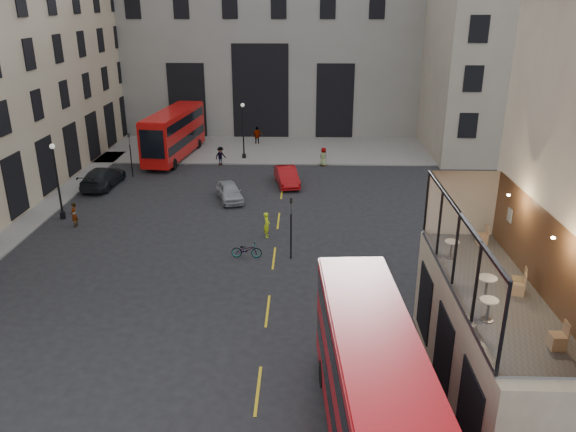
{
  "coord_description": "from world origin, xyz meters",
  "views": [
    {
      "loc": [
        -0.32,
        -17.89,
        14.2
      ],
      "look_at": [
        -1.15,
        11.17,
        3.0
      ],
      "focal_mm": 35.0,
      "sensor_mm": 36.0,
      "label": 1
    }
  ],
  "objects_px": {
    "pedestrian_a": "(177,151)",
    "pedestrian_e": "(74,215)",
    "traffic_light_near": "(291,220)",
    "street_lamp_a": "(58,186)",
    "street_lamp_b": "(243,134)",
    "cafe_table_mid": "(487,285)",
    "cafe_chair_d": "(482,238)",
    "pedestrian_c": "(257,136)",
    "bus_far": "(174,132)",
    "cafe_table_far": "(451,247)",
    "traffic_light_far": "(130,149)",
    "car_a": "(230,192)",
    "cyclist": "(267,225)",
    "bus_near": "(374,392)",
    "pedestrian_b": "(221,156)",
    "bicycle": "(247,250)",
    "cafe_chair_c": "(518,288)",
    "cafe_chair_a": "(558,340)",
    "car_c": "(103,177)",
    "cafe_chair_b": "(518,283)",
    "cafe_table_near": "(489,307)",
    "car_b": "(287,176)",
    "pedestrian_d": "(323,157)"
  },
  "relations": [
    {
      "from": "traffic_light_far",
      "to": "pedestrian_b",
      "type": "xyz_separation_m",
      "value": [
        7.07,
        3.87,
        -1.57
      ]
    },
    {
      "from": "bicycle",
      "to": "cafe_chair_c",
      "type": "relative_size",
      "value": 2.16
    },
    {
      "from": "street_lamp_a",
      "to": "cafe_chair_a",
      "type": "bearing_deg",
      "value": -41.77
    },
    {
      "from": "street_lamp_a",
      "to": "cafe_chair_c",
      "type": "xyz_separation_m",
      "value": [
        24.22,
        -18.34,
        2.46
      ]
    },
    {
      "from": "pedestrian_a",
      "to": "cafe_table_near",
      "type": "relative_size",
      "value": 2.48
    },
    {
      "from": "pedestrian_c",
      "to": "cafe_chair_a",
      "type": "height_order",
      "value": "cafe_chair_a"
    },
    {
      "from": "cafe_table_far",
      "to": "cafe_chair_b",
      "type": "height_order",
      "value": "cafe_chair_b"
    },
    {
      "from": "pedestrian_b",
      "to": "cafe_table_far",
      "type": "xyz_separation_m",
      "value": [
        13.52,
        -29.28,
        4.22
      ]
    },
    {
      "from": "street_lamp_a",
      "to": "cafe_chair_c",
      "type": "bearing_deg",
      "value": -37.15
    },
    {
      "from": "bus_near",
      "to": "bicycle",
      "type": "height_order",
      "value": "bus_near"
    },
    {
      "from": "traffic_light_near",
      "to": "car_c",
      "type": "xyz_separation_m",
      "value": [
        -15.59,
        13.24,
        -1.63
      ]
    },
    {
      "from": "cafe_table_near",
      "to": "cafe_chair_b",
      "type": "distance_m",
      "value": 2.65
    },
    {
      "from": "traffic_light_far",
      "to": "cyclist",
      "type": "xyz_separation_m",
      "value": [
        12.38,
        -12.78,
        -1.6
      ]
    },
    {
      "from": "car_a",
      "to": "cafe_chair_b",
      "type": "distance_m",
      "value": 26.19
    },
    {
      "from": "car_c",
      "to": "bicycle",
      "type": "relative_size",
      "value": 3.06
    },
    {
      "from": "car_c",
      "to": "pedestrian_a",
      "type": "distance_m",
      "value": 9.07
    },
    {
      "from": "cyclist",
      "to": "pedestrian_d",
      "type": "height_order",
      "value": "pedestrian_d"
    },
    {
      "from": "bus_near",
      "to": "car_a",
      "type": "height_order",
      "value": "bus_near"
    },
    {
      "from": "traffic_light_far",
      "to": "cyclist",
      "type": "bearing_deg",
      "value": -45.91
    },
    {
      "from": "traffic_light_near",
      "to": "cafe_chair_a",
      "type": "bearing_deg",
      "value": -62.28
    },
    {
      "from": "traffic_light_far",
      "to": "cafe_chair_b",
      "type": "bearing_deg",
      "value": -51.55
    },
    {
      "from": "cafe_chair_d",
      "to": "pedestrian_c",
      "type": "bearing_deg",
      "value": 109.15
    },
    {
      "from": "pedestrian_a",
      "to": "pedestrian_e",
      "type": "height_order",
      "value": "pedestrian_a"
    },
    {
      "from": "cafe_table_mid",
      "to": "bicycle",
      "type": "bearing_deg",
      "value": 126.79
    },
    {
      "from": "bus_far",
      "to": "cafe_table_far",
      "type": "xyz_separation_m",
      "value": [
        18.21,
        -31.74,
        2.52
      ]
    },
    {
      "from": "street_lamp_a",
      "to": "pedestrian_a",
      "type": "xyz_separation_m",
      "value": [
        4.79,
        15.17,
        -1.47
      ]
    },
    {
      "from": "street_lamp_b",
      "to": "cafe_table_far",
      "type": "xyz_separation_m",
      "value": [
        11.59,
        -31.41,
        2.68
      ]
    },
    {
      "from": "traffic_light_near",
      "to": "street_lamp_a",
      "type": "height_order",
      "value": "street_lamp_a"
    },
    {
      "from": "bicycle",
      "to": "pedestrian_e",
      "type": "relative_size",
      "value": 1.08
    },
    {
      "from": "pedestrian_e",
      "to": "traffic_light_far",
      "type": "bearing_deg",
      "value": 177.18
    },
    {
      "from": "bus_near",
      "to": "cafe_chair_a",
      "type": "xyz_separation_m",
      "value": [
        5.22,
        -0.4,
        2.27
      ]
    },
    {
      "from": "street_lamp_b",
      "to": "cafe_table_mid",
      "type": "bearing_deg",
      "value": -70.98
    },
    {
      "from": "pedestrian_c",
      "to": "cafe_chair_b",
      "type": "relative_size",
      "value": 2.11
    },
    {
      "from": "traffic_light_near",
      "to": "street_lamp_a",
      "type": "distance_m",
      "value": 17.09
    },
    {
      "from": "cyclist",
      "to": "cafe_chair_a",
      "type": "xyz_separation_m",
      "value": [
        9.83,
        -18.84,
        4.04
      ]
    },
    {
      "from": "traffic_light_far",
      "to": "car_a",
      "type": "distance_m",
      "value": 10.98
    },
    {
      "from": "car_c",
      "to": "cafe_table_far",
      "type": "height_order",
      "value": "cafe_table_far"
    },
    {
      "from": "bus_far",
      "to": "car_b",
      "type": "bearing_deg",
      "value": -36.96
    },
    {
      "from": "cafe_chair_a",
      "to": "cafe_chair_d",
      "type": "distance_m",
      "value": 7.62
    },
    {
      "from": "car_c",
      "to": "pedestrian_e",
      "type": "distance_m",
      "value": 8.69
    },
    {
      "from": "bus_near",
      "to": "pedestrian_e",
      "type": "height_order",
      "value": "bus_near"
    },
    {
      "from": "traffic_light_far",
      "to": "car_c",
      "type": "bearing_deg",
      "value": -119.99
    },
    {
      "from": "pedestrian_c",
      "to": "pedestrian_b",
      "type": "bearing_deg",
      "value": 65.05
    },
    {
      "from": "bus_near",
      "to": "cafe_chair_c",
      "type": "height_order",
      "value": "cafe_chair_c"
    },
    {
      "from": "bus_far",
      "to": "pedestrian_d",
      "type": "relative_size",
      "value": 6.82
    },
    {
      "from": "traffic_light_far",
      "to": "cafe_table_near",
      "type": "relative_size",
      "value": 5.09
    },
    {
      "from": "traffic_light_near",
      "to": "pedestrian_e",
      "type": "height_order",
      "value": "traffic_light_near"
    },
    {
      "from": "bicycle",
      "to": "bus_far",
      "type": "bearing_deg",
      "value": 22.85
    },
    {
      "from": "car_a",
      "to": "cyclist",
      "type": "xyz_separation_m",
      "value": [
        3.26,
        -6.94,
        0.15
      ]
    },
    {
      "from": "pedestrian_a",
      "to": "cafe_table_near",
      "type": "bearing_deg",
      "value": -40.28
    }
  ]
}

